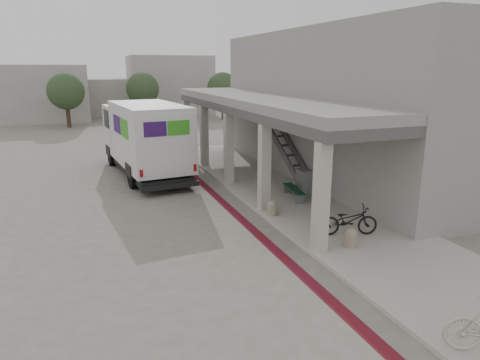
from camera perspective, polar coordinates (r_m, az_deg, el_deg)
name	(u,v)px	position (r m, az deg, el deg)	size (l,w,h in m)	color
ground	(215,223)	(15.14, -3.39, -5.72)	(120.00, 120.00, 0.00)	#646056
bike_lane_stripe	(224,203)	(17.22, -2.20, -3.11)	(0.35, 40.00, 0.01)	#5C121D
sidewalk	(314,208)	(16.67, 9.88, -3.75)	(4.40, 28.00, 0.12)	#9F9A8F
transit_building	(321,108)	(21.22, 10.78, 9.43)	(7.60, 17.00, 7.00)	gray
distant_backdrop	(89,92)	(49.52, -19.48, 11.02)	(28.00, 10.00, 6.50)	gray
tree_left	(66,92)	(41.61, -22.20, 10.86)	(3.20, 3.20, 4.80)	#38281C
tree_mid	(143,89)	(44.04, -12.86, 11.73)	(3.20, 3.20, 4.80)	#38281C
tree_right	(223,88)	(44.89, -2.30, 12.13)	(3.20, 3.20, 4.80)	#38281C
fedex_truck	(144,137)	(21.96, -12.64, 5.65)	(3.45, 8.73, 3.63)	black
bench	(294,191)	(17.54, 7.19, -1.47)	(0.64, 1.81, 0.42)	slate
bollard_near	(351,237)	(13.23, 14.57, -7.40)	(0.39, 0.39, 0.58)	gray
bollard_far	(272,208)	(15.51, 4.30, -3.68)	(0.37, 0.37, 0.55)	gray
utility_cabinet	(304,183)	(17.77, 8.58, -0.42)	(0.51, 0.68, 1.13)	slate
bicycle_black	(349,220)	(14.03, 14.29, -5.24)	(0.64, 1.85, 0.97)	black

